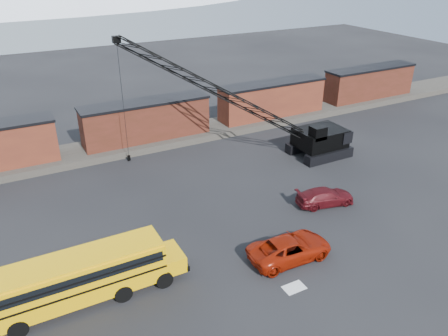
{
  "coord_description": "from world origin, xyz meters",
  "views": [
    {
      "loc": [
        -13.27,
        -20.54,
        18.8
      ],
      "look_at": [
        1.7,
        7.58,
        3.0
      ],
      "focal_mm": 35.0,
      "sensor_mm": 36.0,
      "label": 1
    }
  ],
  "objects_px": {
    "school_bus": "(84,276)",
    "red_pickup": "(290,248)",
    "maroon_suv": "(325,197)",
    "crawler_crane": "(218,91)"
  },
  "relations": [
    {
      "from": "maroon_suv",
      "to": "crawler_crane",
      "type": "distance_m",
      "value": 14.01
    },
    {
      "from": "red_pickup",
      "to": "maroon_suv",
      "type": "xyz_separation_m",
      "value": [
        6.77,
        4.47,
        -0.11
      ]
    },
    {
      "from": "school_bus",
      "to": "red_pickup",
      "type": "relative_size",
      "value": 1.99
    },
    {
      "from": "school_bus",
      "to": "red_pickup",
      "type": "distance_m",
      "value": 13.3
    },
    {
      "from": "school_bus",
      "to": "red_pickup",
      "type": "bearing_deg",
      "value": -10.69
    },
    {
      "from": "school_bus",
      "to": "maroon_suv",
      "type": "relative_size",
      "value": 2.39
    },
    {
      "from": "crawler_crane",
      "to": "maroon_suv",
      "type": "bearing_deg",
      "value": -72.61
    },
    {
      "from": "red_pickup",
      "to": "maroon_suv",
      "type": "bearing_deg",
      "value": -54.5
    },
    {
      "from": "red_pickup",
      "to": "crawler_crane",
      "type": "distance_m",
      "value": 17.79
    },
    {
      "from": "school_bus",
      "to": "maroon_suv",
      "type": "height_order",
      "value": "school_bus"
    }
  ]
}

